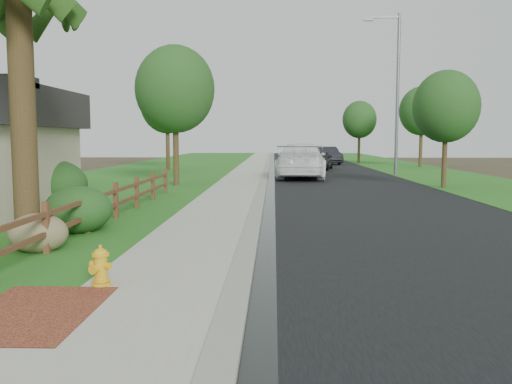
{
  "coord_description": "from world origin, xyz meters",
  "views": [
    {
      "loc": [
        0.95,
        -7.75,
        2.35
      ],
      "look_at": [
        0.54,
        4.58,
        1.13
      ],
      "focal_mm": 38.0,
      "sensor_mm": 36.0,
      "label": 1
    }
  ],
  "objects_px": {
    "ranch_fence": "(103,204)",
    "white_suv": "(301,161)",
    "streetlight": "(395,85)",
    "fire_hydrant": "(101,267)",
    "dark_car_mid": "(319,159)"
  },
  "relations": [
    {
      "from": "fire_hydrant",
      "to": "dark_car_mid",
      "type": "relative_size",
      "value": 0.14
    },
    {
      "from": "white_suv",
      "to": "dark_car_mid",
      "type": "xyz_separation_m",
      "value": [
        1.79,
        8.94,
        -0.26
      ]
    },
    {
      "from": "white_suv",
      "to": "streetlight",
      "type": "distance_m",
      "value": 7.99
    },
    {
      "from": "ranch_fence",
      "to": "fire_hydrant",
      "type": "relative_size",
      "value": 26.67
    },
    {
      "from": "ranch_fence",
      "to": "white_suv",
      "type": "distance_m",
      "value": 18.94
    },
    {
      "from": "streetlight",
      "to": "fire_hydrant",
      "type": "bearing_deg",
      "value": -111.0
    },
    {
      "from": "fire_hydrant",
      "to": "dark_car_mid",
      "type": "distance_m",
      "value": 33.49
    },
    {
      "from": "ranch_fence",
      "to": "dark_car_mid",
      "type": "relative_size",
      "value": 3.8
    },
    {
      "from": "fire_hydrant",
      "to": "white_suv",
      "type": "height_order",
      "value": "white_suv"
    },
    {
      "from": "dark_car_mid",
      "to": "streetlight",
      "type": "distance_m",
      "value": 9.03
    },
    {
      "from": "fire_hydrant",
      "to": "white_suv",
      "type": "xyz_separation_m",
      "value": [
        4.28,
        23.99,
        0.65
      ]
    },
    {
      "from": "ranch_fence",
      "to": "dark_car_mid",
      "type": "bearing_deg",
      "value": 73.47
    },
    {
      "from": "fire_hydrant",
      "to": "streetlight",
      "type": "bearing_deg",
      "value": 69.0
    },
    {
      "from": "ranch_fence",
      "to": "white_suv",
      "type": "bearing_deg",
      "value": 70.97
    },
    {
      "from": "ranch_fence",
      "to": "fire_hydrant",
      "type": "bearing_deg",
      "value": -72.7
    }
  ]
}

